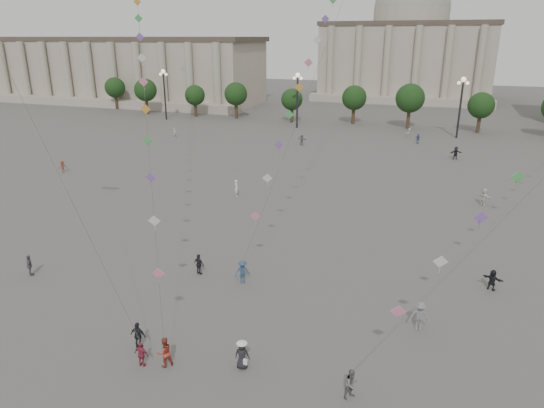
% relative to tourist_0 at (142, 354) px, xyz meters
% --- Properties ---
extents(ground, '(360.00, 360.00, 0.00)m').
position_rel_tourist_0_xyz_m(ground, '(1.08, 3.72, -0.74)').
color(ground, '#514F4C').
rests_on(ground, ground).
extents(hall_west, '(84.00, 26.22, 17.20)m').
position_rel_tourist_0_xyz_m(hall_west, '(-73.92, 97.61, 7.68)').
color(hall_west, '#A4968A').
rests_on(hall_west, ground).
extents(hall_central, '(48.30, 34.30, 35.50)m').
position_rel_tourist_0_xyz_m(hall_central, '(1.08, 132.94, 13.49)').
color(hall_central, '#A4968A').
rests_on(hall_central, ground).
extents(tree_row, '(137.12, 5.12, 8.00)m').
position_rel_tourist_0_xyz_m(tree_row, '(1.08, 81.72, 4.65)').
color(tree_row, '#35251A').
rests_on(tree_row, ground).
extents(lamp_post_far_west, '(2.00, 0.90, 10.65)m').
position_rel_tourist_0_xyz_m(lamp_post_far_west, '(-43.92, 73.72, 6.61)').
color(lamp_post_far_west, '#262628').
rests_on(lamp_post_far_west, ground).
extents(lamp_post_mid_west, '(2.00, 0.90, 10.65)m').
position_rel_tourist_0_xyz_m(lamp_post_mid_west, '(-13.92, 73.72, 6.61)').
color(lamp_post_mid_west, '#262628').
rests_on(lamp_post_mid_west, ground).
extents(lamp_post_mid_east, '(2.00, 0.90, 10.65)m').
position_rel_tourist_0_xyz_m(lamp_post_mid_east, '(16.08, 73.72, 6.61)').
color(lamp_post_mid_east, '#262628').
rests_on(lamp_post_mid_east, ground).
extents(person_crowd_0, '(1.04, 0.73, 1.63)m').
position_rel_tourist_0_xyz_m(person_crowd_0, '(9.85, 66.37, 0.07)').
color(person_crowd_0, '#344975').
rests_on(person_crowd_0, ground).
extents(person_crowd_2, '(1.10, 1.17, 1.59)m').
position_rel_tourist_0_xyz_m(person_crowd_2, '(-33.38, 30.84, 0.05)').
color(person_crowd_2, brown).
rests_on(person_crowd_2, ground).
extents(person_crowd_3, '(1.50, 0.94, 1.55)m').
position_rel_tourist_0_xyz_m(person_crowd_3, '(18.59, 15.84, 0.03)').
color(person_crowd_3, black).
rests_on(person_crowd_3, ground).
extents(person_crowd_4, '(1.45, 1.71, 1.85)m').
position_rel_tourist_0_xyz_m(person_crowd_4, '(8.09, 70.03, 0.18)').
color(person_crowd_4, silver).
rests_on(person_crowd_4, ground).
extents(person_crowd_6, '(1.37, 0.97, 1.94)m').
position_rel_tourist_0_xyz_m(person_crowd_6, '(14.06, 8.82, 0.22)').
color(person_crowd_6, slate).
rests_on(person_crowd_6, ground).
extents(person_crowd_7, '(1.58, 1.61, 1.85)m').
position_rel_tourist_0_xyz_m(person_crowd_7, '(18.90, 35.57, 0.18)').
color(person_crowd_7, silver).
rests_on(person_crowd_7, ground).
extents(person_crowd_9, '(1.83, 1.27, 1.90)m').
position_rel_tourist_0_xyz_m(person_crowd_9, '(15.94, 56.50, 0.21)').
color(person_crowd_9, black).
rests_on(person_crowd_9, ground).
extents(person_crowd_10, '(0.45, 0.66, 1.78)m').
position_rel_tourist_0_xyz_m(person_crowd_10, '(-31.47, 56.37, 0.15)').
color(person_crowd_10, '#B3B4B0').
rests_on(person_crowd_10, ground).
extents(person_crowd_12, '(1.74, 0.93, 1.79)m').
position_rel_tourist_0_xyz_m(person_crowd_12, '(-8.32, 58.40, 0.15)').
color(person_crowd_12, slate).
rests_on(person_crowd_12, ground).
extents(person_crowd_13, '(0.77, 0.85, 1.94)m').
position_rel_tourist_0_xyz_m(person_crowd_13, '(-7.34, 29.32, 0.23)').
color(person_crowd_13, white).
rests_on(person_crowd_13, ground).
extents(tourist_0, '(0.87, 0.37, 1.49)m').
position_rel_tourist_0_xyz_m(tourist_0, '(0.00, 0.00, 0.00)').
color(tourist_0, '#9B2A42').
rests_on(tourist_0, ground).
extents(tourist_1, '(1.04, 0.64, 1.64)m').
position_rel_tourist_0_xyz_m(tourist_1, '(-2.24, 10.82, 0.08)').
color(tourist_1, black).
rests_on(tourist_1, ground).
extents(tourist_3, '(0.98, 0.99, 1.68)m').
position_rel_tourist_0_xyz_m(tourist_3, '(-14.18, 6.24, 0.10)').
color(tourist_3, '#5C5B60').
rests_on(tourist_3, ground).
extents(tourist_4, '(0.98, 0.42, 1.66)m').
position_rel_tourist_0_xyz_m(tourist_4, '(-1.14, 1.35, 0.09)').
color(tourist_4, black).
rests_on(tourist_4, ground).
extents(kite_flyer_0, '(1.04, 1.08, 1.75)m').
position_rel_tourist_0_xyz_m(kite_flyer_0, '(1.19, 0.45, 0.13)').
color(kite_flyer_0, '#9D372A').
rests_on(kite_flyer_0, ground).
extents(kite_flyer_1, '(1.34, 1.25, 1.81)m').
position_rel_tourist_0_xyz_m(kite_flyer_1, '(1.42, 10.68, 0.16)').
color(kite_flyer_1, navy).
rests_on(kite_flyer_1, ground).
extents(kite_flyer_2, '(0.97, 0.99, 1.62)m').
position_rel_tourist_0_xyz_m(kite_flyer_2, '(11.31, 1.49, 0.06)').
color(kite_flyer_2, '#5E5E62').
rests_on(kite_flyer_2, ground).
extents(hat_person, '(0.88, 0.66, 1.69)m').
position_rel_tourist_0_xyz_m(hat_person, '(5.25, 1.73, 0.12)').
color(hat_person, black).
rests_on(hat_person, ground).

